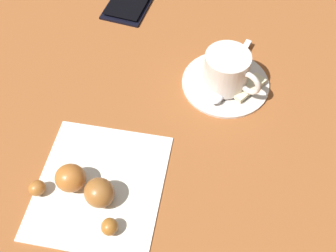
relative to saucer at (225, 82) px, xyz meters
The scene contains 7 objects.
ground_plane 0.11m from the saucer, 155.39° to the left, with size 1.80×1.80×0.00m, color brown.
saucer is the anchor object (origin of this frame).
espresso_cup 0.03m from the saucer, behind, with size 0.06×0.09×0.05m.
teaspoon 0.01m from the saucer, 164.96° to the right, with size 0.14×0.02×0.01m.
sugar_packet 0.03m from the saucer, 91.37° to the right, with size 0.06×0.02×0.01m, color beige.
napkin 0.24m from the saucer, 160.09° to the left, with size 0.17×0.15×0.00m, color silver.
croissant 0.26m from the saucer, 159.51° to the left, with size 0.07×0.13×0.03m.
Camera 1 is at (-0.30, -0.14, 0.46)m, focal length 44.22 mm.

